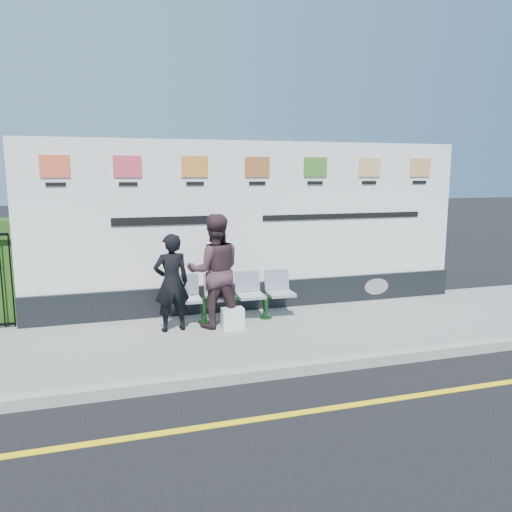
{
  "coord_description": "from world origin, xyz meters",
  "views": [
    {
      "loc": [
        -2.08,
        -4.68,
        2.55
      ],
      "look_at": [
        0.2,
        2.87,
        1.25
      ],
      "focal_mm": 35.0,
      "sensor_mm": 36.0,
      "label": 1
    }
  ],
  "objects_px": {
    "billboard": "(256,237)",
    "bench": "(235,308)",
    "woman_left": "(172,283)",
    "woman_right": "(215,271)"
  },
  "relations": [
    {
      "from": "billboard",
      "to": "bench",
      "type": "bearing_deg",
      "value": -129.58
    },
    {
      "from": "bench",
      "to": "woman_left",
      "type": "height_order",
      "value": "woman_left"
    },
    {
      "from": "billboard",
      "to": "woman_right",
      "type": "distance_m",
      "value": 1.38
    },
    {
      "from": "bench",
      "to": "woman_left",
      "type": "relative_size",
      "value": 1.32
    },
    {
      "from": "woman_left",
      "to": "woman_right",
      "type": "xyz_separation_m",
      "value": [
        0.69,
        0.01,
        0.14
      ]
    },
    {
      "from": "woman_left",
      "to": "woman_right",
      "type": "height_order",
      "value": "woman_right"
    },
    {
      "from": "woman_left",
      "to": "woman_right",
      "type": "distance_m",
      "value": 0.7
    },
    {
      "from": "bench",
      "to": "woman_right",
      "type": "height_order",
      "value": "woman_right"
    },
    {
      "from": "billboard",
      "to": "woman_right",
      "type": "bearing_deg",
      "value": -136.59
    },
    {
      "from": "billboard",
      "to": "woman_left",
      "type": "relative_size",
      "value": 5.22
    }
  ]
}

